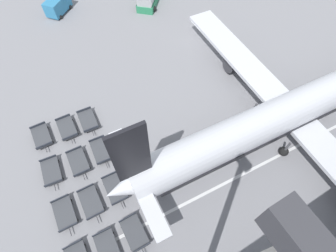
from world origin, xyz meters
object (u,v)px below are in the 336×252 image
Objects in this scene: baggage_dolly_row_near_col_a at (42,136)px; baggage_dolly_row_near_col_c at (65,213)px; baggage_dolly_row_mid_a_col_a at (67,128)px; service_van at (58,5)px; baggage_dolly_row_mid_a_col_d at (108,248)px; baggage_dolly_row_mid_a_col_b at (78,162)px; baggage_dolly_row_mid_a_col_c at (91,202)px; baggage_dolly_row_near_col_b at (51,171)px; baggage_dolly_row_mid_b_col_a at (88,120)px; baggage_dolly_row_mid_b_col_d at (135,233)px; baggage_dolly_row_mid_b_col_c at (115,188)px; baggage_dolly_row_mid_b_col_b at (101,151)px; airplane at (301,106)px.

baggage_dolly_row_near_col_c is (9.46, -0.42, 0.00)m from baggage_dolly_row_near_col_a.
baggage_dolly_row_near_col_a is at bearing -97.45° from baggage_dolly_row_mid_a_col_a.
baggage_dolly_row_mid_a_col_d is (36.35, -6.99, -0.80)m from service_van.
baggage_dolly_row_near_col_c is at bearing -33.38° from baggage_dolly_row_mid_a_col_b.
baggage_dolly_row_mid_a_col_c is at bearing -4.21° from baggage_dolly_row_mid_a_col_a.
baggage_dolly_row_near_col_b is at bearing -167.15° from baggage_dolly_row_mid_a_col_d.
baggage_dolly_row_near_col_b and baggage_dolly_row_mid_b_col_a have the same top height.
baggage_dolly_row_mid_a_col_b is 1.01× the size of baggage_dolly_row_mid_b_col_d.
baggage_dolly_row_near_col_a is 0.99× the size of baggage_dolly_row_near_col_b.
baggage_dolly_row_mid_b_col_c is (9.05, -0.56, 0.00)m from baggage_dolly_row_mid_b_col_a.
baggage_dolly_row_mid_b_col_b and baggage_dolly_row_mid_b_col_c have the same top height.
baggage_dolly_row_mid_b_col_d is (9.34, -0.54, 0.00)m from baggage_dolly_row_mid_b_col_b.
baggage_dolly_row_mid_a_col_d is at bearing 25.80° from baggage_dolly_row_near_col_c.
airplane is 27.18m from baggage_dolly_row_near_col_b.
service_van is at bearing 169.12° from baggage_dolly_row_mid_a_col_d.
baggage_dolly_row_near_col_c and baggage_dolly_row_mid_b_col_b have the same top height.
baggage_dolly_row_mid_a_col_a is at bearing -172.88° from baggage_dolly_row_mid_b_col_d.
baggage_dolly_row_near_col_c and baggage_dolly_row_mid_b_col_a have the same top height.
baggage_dolly_row_near_col_b is 5.29m from baggage_dolly_row_mid_a_col_a.
airplane is at bearing 95.39° from baggage_dolly_row_mid_b_col_d.
baggage_dolly_row_mid_a_col_a and baggage_dolly_row_mid_a_col_d have the same top height.
airplane reaches higher than baggage_dolly_row_mid_a_col_a.
airplane is 23.85m from baggage_dolly_row_mid_a_col_c.
airplane is 26.38m from baggage_dolly_row_near_col_c.
airplane is 11.85× the size of baggage_dolly_row_mid_a_col_c.
baggage_dolly_row_near_col_a is at bearing -172.35° from baggage_dolly_row_mid_a_col_d.
service_van is 1.25× the size of baggage_dolly_row_mid_a_col_d.
baggage_dolly_row_near_col_c is at bearing -134.39° from baggage_dolly_row_mid_b_col_d.
baggage_dolly_row_near_col_b is at bearing -53.31° from baggage_dolly_row_mid_b_col_a.
baggage_dolly_row_near_col_b and baggage_dolly_row_mid_b_col_d have the same top height.
service_van reaches higher than baggage_dolly_row_mid_b_col_d.
airplane is at bearing 64.35° from baggage_dolly_row_near_col_a.
baggage_dolly_row_mid_b_col_c is at bearing 88.32° from baggage_dolly_row_near_col_c.
baggage_dolly_row_near_col_b is 1.00× the size of baggage_dolly_row_mid_b_col_b.
baggage_dolly_row_near_col_c is at bearing -154.20° from baggage_dolly_row_mid_a_col_d.
baggage_dolly_row_near_col_b is at bearing -154.55° from baggage_dolly_row_mid_a_col_c.
baggage_dolly_row_near_col_b and baggage_dolly_row_mid_a_col_b have the same top height.
airplane is at bearing 83.73° from baggage_dolly_row_near_col_c.
baggage_dolly_row_mid_a_col_b and baggage_dolly_row_mid_b_col_c have the same top height.
baggage_dolly_row_mid_b_col_a is at bearing 147.51° from baggage_dolly_row_near_col_c.
baggage_dolly_row_mid_b_col_a is at bearing 83.98° from baggage_dolly_row_near_col_a.
baggage_dolly_row_mid_a_col_c is (5.02, 2.39, 0.00)m from baggage_dolly_row_near_col_b.
baggage_dolly_row_mid_a_col_b is (5.03, 2.49, 0.00)m from baggage_dolly_row_near_col_a.
baggage_dolly_row_mid_a_col_b is at bearing -154.37° from baggage_dolly_row_mid_b_col_c.
baggage_dolly_row_mid_a_col_d is 5.45m from baggage_dolly_row_mid_b_col_c.
baggage_dolly_row_near_col_a is 0.99× the size of baggage_dolly_row_mid_a_col_d.
baggage_dolly_row_mid_b_col_c is at bearing -97.38° from airplane.
baggage_dolly_row_near_col_a is 0.99× the size of baggage_dolly_row_mid_b_col_c.
airplane reaches higher than baggage_dolly_row_mid_a_col_c.
baggage_dolly_row_mid_a_col_d is (9.28, -0.57, 0.00)m from baggage_dolly_row_mid_a_col_b.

